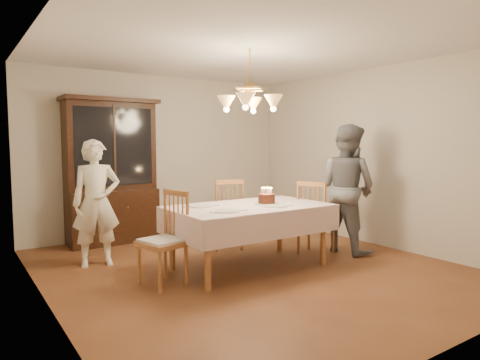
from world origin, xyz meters
TOP-DOWN VIEW (x-y plane):
  - ground at (0.00, 0.00)m, footprint 5.00×5.00m
  - room_shell at (0.00, 0.00)m, footprint 5.00×5.00m
  - dining_table at (0.00, 0.00)m, footprint 1.90×1.10m
  - china_hutch at (-0.94, 2.25)m, footprint 1.38×0.54m
  - chair_far_side at (0.27, 0.94)m, footprint 0.54×0.52m
  - chair_left_end at (-1.13, -0.01)m, footprint 0.51×0.52m
  - chair_right_end at (1.11, 0.01)m, footprint 0.56×0.57m
  - elderly_woman at (-1.49, 1.13)m, footprint 0.62×0.45m
  - adult_in_grey at (1.58, -0.11)m, footprint 0.73×0.91m
  - birthday_cake at (0.23, -0.04)m, footprint 0.30×0.30m
  - place_setting_near_left at (-0.45, -0.24)m, footprint 0.42×0.27m
  - place_setting_near_right at (0.22, -0.25)m, footprint 0.41×0.26m
  - place_setting_far_left at (-0.52, 0.25)m, footprint 0.42×0.27m
  - chandelier at (-0.00, -0.00)m, footprint 0.62×0.62m

SIDE VIEW (x-z plane):
  - ground at x=0.00m, z-range 0.00..0.00m
  - chair_far_side at x=0.27m, z-range -0.06..0.94m
  - chair_right_end at x=1.11m, z-range -0.06..0.94m
  - chair_left_end at x=-1.13m, z-range -0.05..0.95m
  - dining_table at x=0.00m, z-range 0.30..1.06m
  - place_setting_near_right at x=0.22m, z-range 0.76..0.77m
  - place_setting_far_left at x=-0.52m, z-range 0.76..0.77m
  - place_setting_near_left at x=-0.45m, z-range 0.76..0.77m
  - elderly_woman at x=-1.49m, z-range 0.00..1.55m
  - birthday_cake at x=0.23m, z-range 0.71..0.92m
  - adult_in_grey at x=1.58m, z-range 0.00..1.76m
  - china_hutch at x=-0.94m, z-range -0.04..2.12m
  - room_shell at x=0.00m, z-range -0.92..4.08m
  - chandelier at x=0.00m, z-range 1.61..2.34m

